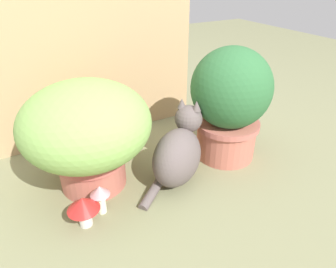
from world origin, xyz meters
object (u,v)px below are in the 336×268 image
cat (179,153)px  mushroom_ornament_pink (100,194)px  leafy_planter (230,101)px  grass_planter (87,130)px  mushroom_ornament_red (83,206)px

cat → mushroom_ornament_pink: size_ratio=3.27×
leafy_planter → cat: (-0.27, -0.05, -0.14)m
grass_planter → cat: 0.35m
leafy_planter → mushroom_ornament_pink: bearing=-171.9°
leafy_planter → mushroom_ornament_red: leafy_planter is taller
leafy_planter → mushroom_ornament_pink: 0.64m
mushroom_ornament_red → mushroom_ornament_pink: bearing=24.5°
mushroom_ornament_pink → mushroom_ornament_red: same height
grass_planter → mushroom_ornament_pink: 0.24m
leafy_planter → cat: 0.31m
grass_planter → cat: grass_planter is taller
cat → mushroom_ornament_red: 0.40m
grass_planter → mushroom_ornament_red: bearing=-114.3°
leafy_planter → cat: size_ratio=1.31×
mushroom_ornament_pink → grass_planter: bearing=81.8°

